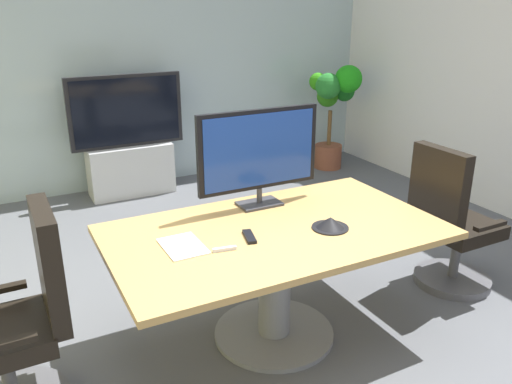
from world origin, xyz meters
name	(u,v)px	position (x,y,z in m)	size (l,w,h in m)	color
ground_plane	(246,328)	(0.00, 0.00, 0.00)	(7.43, 7.43, 0.00)	#515459
wall_back_glass_partition	(113,57)	(0.00, 3.21, 1.45)	(6.37, 0.10, 2.90)	#9EB2B7
conference_table	(275,257)	(0.13, -0.15, 0.55)	(1.96, 1.13, 0.74)	#B2894C
office_chair_left	(22,332)	(-1.30, -0.10, 0.46)	(0.60, 0.57, 1.09)	#4C4C51
office_chair_right	(450,230)	(1.56, -0.20, 0.46)	(0.60, 0.57, 1.09)	#4C4C51
tv_monitor	(259,152)	(0.23, 0.24, 1.10)	(0.84, 0.18, 0.64)	#333338
wall_display_unit	(130,155)	(0.01, 2.86, 0.44)	(1.20, 0.36, 1.31)	#B7BABC
potted_plant	(334,104)	(2.51, 2.61, 0.83)	(0.64, 0.64, 1.31)	brown
conference_phone	(330,223)	(0.42, -0.29, 0.78)	(0.22, 0.22, 0.07)	black
remote_control	(249,236)	(-0.06, -0.19, 0.75)	(0.05, 0.17, 0.02)	black
whiteboard_marker	(225,249)	(-0.26, -0.27, 0.75)	(0.13, 0.02, 0.02)	silver
paper_notepad	(183,246)	(-0.44, -0.12, 0.75)	(0.21, 0.30, 0.01)	white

